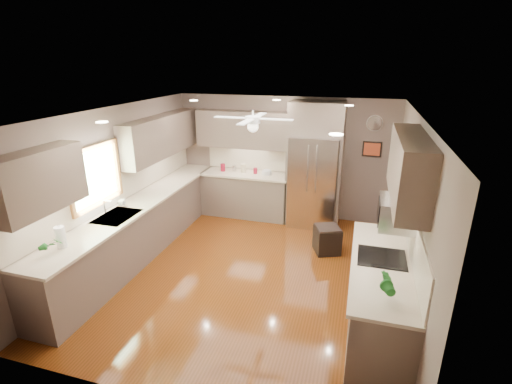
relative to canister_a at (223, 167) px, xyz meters
The scene contains 28 objects.
floor 2.73m from the canister_a, 60.65° to the right, with size 5.00×5.00×0.00m, color #4A2309.
ceiling 2.93m from the canister_a, 60.65° to the right, with size 5.00×5.00×0.00m, color white.
wall_back 1.30m from the canister_a, 13.40° to the left, with size 4.50×4.50×0.00m, color #67574F.
wall_front 4.87m from the canister_a, 75.24° to the right, with size 4.50×4.50×0.00m, color #67574F.
wall_left 2.44m from the canister_a, 114.62° to the right, with size 5.00×5.00×0.00m, color #67574F.
wall_right 4.13m from the canister_a, 32.28° to the right, with size 5.00×5.00×0.00m, color #67574F.
canister_a is the anchor object (origin of this frame).
canister_b 0.25m from the canister_a, 12.19° to the left, with size 0.08×0.08×0.13m, color silver.
canister_c 0.45m from the canister_a, ahead, with size 0.11×0.11×0.18m, color #BBAF8C.
canister_d 0.72m from the canister_a, ahead, with size 0.08×0.08×0.12m, color maroon.
soap_bottle 2.49m from the canister_a, 109.25° to the right, with size 0.08×0.08×0.17m, color white.
potted_plant_left 4.00m from the canister_a, 100.06° to the right, with size 0.15×0.10×0.28m, color #1B601E.
potted_plant_right 4.87m from the canister_a, 49.51° to the right, with size 0.17×0.14×0.31m, color #1B601E.
bowl 0.97m from the canister_a, ahead, with size 0.21×0.21×0.05m, color #BBAF8C.
left_run 2.24m from the canister_a, 109.17° to the right, with size 0.65×4.70×1.45m.
back_run 0.74m from the canister_a, ahead, with size 1.85×0.65×1.45m.
uppers 1.79m from the canister_a, 71.55° to the right, with size 4.50×4.70×0.95m.
window 2.93m from the canister_a, 109.92° to the right, with size 0.05×1.12×0.92m.
sink 2.79m from the canister_a, 104.35° to the right, with size 0.50×0.70×0.32m.
refrigerator 1.95m from the canister_a, ahead, with size 1.06×0.75×2.45m.
right_run 4.40m from the canister_a, 43.47° to the right, with size 0.70×2.20×1.45m.
microwave 4.30m from the canister_a, 40.15° to the right, with size 0.43×0.55×0.34m.
ceiling_fan 2.62m from the canister_a, 56.94° to the right, with size 1.18×1.18×0.32m.
recessed_lights 2.62m from the canister_a, 56.38° to the right, with size 2.84×3.14×0.01m.
wall_clock 3.17m from the canister_a, ahead, with size 0.30×0.03×0.30m.
framed_print 3.05m from the canister_a, ahead, with size 0.36×0.03×0.30m.
stool 2.76m from the canister_a, 26.68° to the right, with size 0.53×0.53×0.48m.
paper_towel 3.82m from the canister_a, 101.08° to the right, with size 0.12×0.12×0.31m.
Camera 1 is at (1.55, -4.88, 3.19)m, focal length 26.00 mm.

